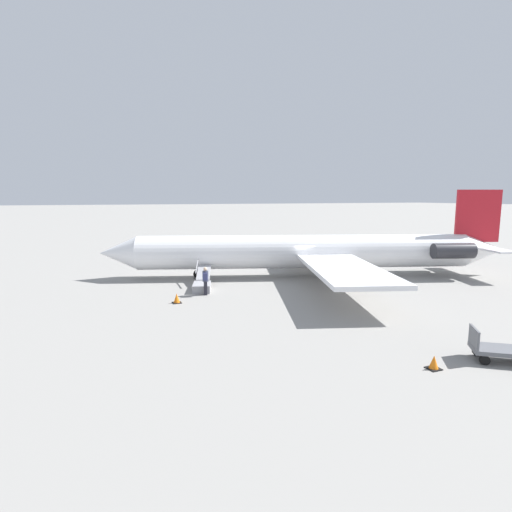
{
  "coord_description": "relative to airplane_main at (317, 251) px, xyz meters",
  "views": [
    {
      "loc": [
        14.46,
        26.23,
        6.01
      ],
      "look_at": [
        3.77,
        -0.4,
        1.74
      ],
      "focal_mm": 28.0,
      "sensor_mm": 36.0,
      "label": 1
    }
  ],
  "objects": [
    {
      "name": "airplane_main",
      "position": [
        0.0,
        0.0,
        0.0
      ],
      "size": [
        29.95,
        23.36,
        6.55
      ],
      "rotation": [
        0.0,
        0.0,
        -0.32
      ],
      "color": "white",
      "rests_on": "ground"
    },
    {
      "name": "traffic_cone_near_cart",
      "position": [
        4.57,
        15.92,
        -1.73
      ],
      "size": [
        0.45,
        0.45,
        0.49
      ],
      "color": "black",
      "rests_on": "ground"
    },
    {
      "name": "traffic_cone_near_stairs",
      "position": [
        11.3,
        3.7,
        -1.7
      ],
      "size": [
        0.5,
        0.5,
        0.55
      ],
      "color": "black",
      "rests_on": "ground"
    },
    {
      "name": "passenger",
      "position": [
        9.29,
        2.5,
        -0.95
      ],
      "size": [
        0.43,
        0.57,
        1.74
      ],
      "rotation": [
        0.0,
        0.0,
        -1.89
      ],
      "color": "#23232D",
      "rests_on": "ground"
    },
    {
      "name": "ground_plane",
      "position": [
        0.88,
        -0.29,
        -1.95
      ],
      "size": [
        600.0,
        600.0,
        0.0
      ],
      "primitive_type": "plane",
      "color": "gray"
    },
    {
      "name": "luggage_cart",
      "position": [
        1.82,
        16.34,
        -1.49
      ],
      "size": [
        2.43,
        2.17,
        1.22
      ],
      "rotation": [
        0.0,
        0.0,
        -0.61
      ],
      "color": "#595B60",
      "rests_on": "ground"
    },
    {
      "name": "boarding_stairs",
      "position": [
        9.12,
        0.98,
        -1.59
      ],
      "size": [
        2.21,
        4.13,
        1.65
      ],
      "rotation": [
        0.0,
        0.0,
        -1.89
      ],
      "color": "#99999E",
      "rests_on": "ground"
    }
  ]
}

